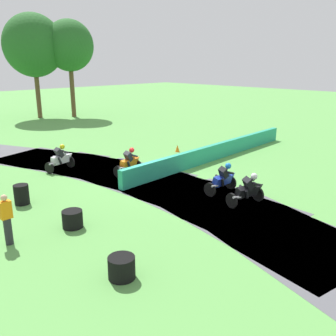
{
  "coord_description": "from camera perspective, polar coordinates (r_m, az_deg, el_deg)",
  "views": [
    {
      "loc": [
        -11.14,
        -12.49,
        5.48
      ],
      "look_at": [
        -0.0,
        -1.27,
        0.9
      ],
      "focal_mm": 39.52,
      "sensor_mm": 36.0,
      "label": 1
    }
  ],
  "objects": [
    {
      "name": "ground_plane",
      "position": [
        17.61,
        -2.93,
        -1.99
      ],
      "size": [
        120.0,
        120.0,
        0.0
      ],
      "primitive_type": "plane",
      "color": "#569947"
    },
    {
      "name": "track_asphalt",
      "position": [
        17.14,
        -4.59,
        -2.52
      ],
      "size": [
        7.92,
        26.32,
        0.01
      ],
      "color": "#515156",
      "rests_on": "ground"
    },
    {
      "name": "safety_barrier",
      "position": [
        21.56,
        7.41,
        2.54
      ],
      "size": [
        14.55,
        1.1,
        0.9
      ],
      "primitive_type": "cube",
      "rotation": [
        0.0,
        0.0,
        -1.52
      ],
      "color": "#239375",
      "rests_on": "ground"
    },
    {
      "name": "motorcycle_lead_black",
      "position": [
        14.85,
        12.37,
        -3.26
      ],
      "size": [
        1.7,
        1.06,
        1.43
      ],
      "color": "black",
      "rests_on": "ground"
    },
    {
      "name": "motorcycle_chase_blue",
      "position": [
        16.03,
        8.59,
        -1.59
      ],
      "size": [
        1.69,
        0.83,
        1.43
      ],
      "color": "black",
      "rests_on": "ground"
    },
    {
      "name": "motorcycle_trailing_orange",
      "position": [
        18.53,
        -5.93,
        0.99
      ],
      "size": [
        1.69,
        0.94,
        1.43
      ],
      "color": "black",
      "rests_on": "ground"
    },
    {
      "name": "motorcycle_fourth_white",
      "position": [
        19.89,
        -16.14,
        1.5
      ],
      "size": [
        1.69,
        0.96,
        1.42
      ],
      "color": "black",
      "rests_on": "ground"
    },
    {
      "name": "tire_stack_near",
      "position": [
        10.06,
        -7.16,
        -14.98
      ],
      "size": [
        0.72,
        0.72,
        0.6
      ],
      "color": "black",
      "rests_on": "ground"
    },
    {
      "name": "tire_stack_mid_a",
      "position": [
        13.13,
        -14.52,
        -7.63
      ],
      "size": [
        0.7,
        0.7,
        0.6
      ],
      "color": "black",
      "rests_on": "ground"
    },
    {
      "name": "tire_stack_mid_b",
      "position": [
        15.77,
        -21.66,
        -3.82
      ],
      "size": [
        0.58,
        0.58,
        0.8
      ],
      "color": "black",
      "rests_on": "ground"
    },
    {
      "name": "track_marshal",
      "position": [
        12.43,
        -23.62,
        -7.31
      ],
      "size": [
        0.34,
        0.24,
        1.63
      ],
      "color": "#232328",
      "rests_on": "ground"
    },
    {
      "name": "traffic_cone",
      "position": [
        23.21,
        1.46,
        3.06
      ],
      "size": [
        0.28,
        0.28,
        0.44
      ],
      "primitive_type": "cone",
      "color": "orange",
      "rests_on": "ground"
    },
    {
      "name": "tree_far_left",
      "position": [
        39.4,
        -20.05,
        17.33
      ],
      "size": [
        5.68,
        5.68,
        9.91
      ],
      "color": "brown",
      "rests_on": "ground"
    },
    {
      "name": "tree_mid_rise",
      "position": [
        39.06,
        -14.99,
        17.74
      ],
      "size": [
        4.69,
        4.69,
        9.41
      ],
      "color": "brown",
      "rests_on": "ground"
    }
  ]
}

